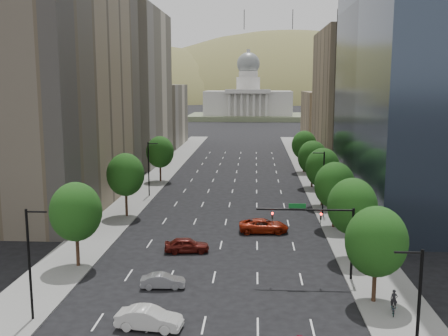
% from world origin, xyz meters
% --- Properties ---
extents(sidewalk_left, '(6.00, 200.00, 0.15)m').
position_xyz_m(sidewalk_left, '(-15.50, 60.00, 0.07)').
color(sidewalk_left, slate).
rests_on(sidewalk_left, ground).
extents(sidewalk_right, '(6.00, 200.00, 0.15)m').
position_xyz_m(sidewalk_right, '(15.50, 60.00, 0.07)').
color(sidewalk_right, slate).
rests_on(sidewalk_right, ground).
extents(midrise_cream_left, '(14.00, 30.00, 35.00)m').
position_xyz_m(midrise_cream_left, '(-25.00, 103.00, 17.50)').
color(midrise_cream_left, beige).
rests_on(midrise_cream_left, ground).
extents(filler_left, '(14.00, 26.00, 18.00)m').
position_xyz_m(filler_left, '(-25.00, 136.00, 9.00)').
color(filler_left, beige).
rests_on(filler_left, ground).
extents(parking_tan_right, '(14.00, 30.00, 30.00)m').
position_xyz_m(parking_tan_right, '(25.00, 100.00, 15.00)').
color(parking_tan_right, '#8C7759').
rests_on(parking_tan_right, ground).
extents(filler_right, '(14.00, 26.00, 16.00)m').
position_xyz_m(filler_right, '(25.00, 133.00, 8.00)').
color(filler_right, '#8C7759').
rests_on(filler_right, ground).
extents(tree_right_0, '(5.20, 5.20, 8.39)m').
position_xyz_m(tree_right_0, '(14.00, 25.00, 5.39)').
color(tree_right_0, '#382316').
rests_on(tree_right_0, ground).
extents(tree_right_1, '(5.20, 5.20, 8.75)m').
position_xyz_m(tree_right_1, '(14.00, 36.00, 5.75)').
color(tree_right_1, '#382316').
rests_on(tree_right_1, ground).
extents(tree_right_2, '(5.20, 5.20, 8.61)m').
position_xyz_m(tree_right_2, '(14.00, 48.00, 5.60)').
color(tree_right_2, '#382316').
rests_on(tree_right_2, ground).
extents(tree_right_3, '(5.20, 5.20, 8.89)m').
position_xyz_m(tree_right_3, '(14.00, 60.00, 5.89)').
color(tree_right_3, '#382316').
rests_on(tree_right_3, ground).
extents(tree_right_4, '(5.20, 5.20, 8.46)m').
position_xyz_m(tree_right_4, '(14.00, 74.00, 5.46)').
color(tree_right_4, '#382316').
rests_on(tree_right_4, ground).
extents(tree_right_5, '(5.20, 5.20, 8.75)m').
position_xyz_m(tree_right_5, '(14.00, 90.00, 5.75)').
color(tree_right_5, '#382316').
rests_on(tree_right_5, ground).
extents(tree_left_0, '(5.20, 5.20, 8.75)m').
position_xyz_m(tree_left_0, '(-14.00, 32.00, 5.75)').
color(tree_left_0, '#382316').
rests_on(tree_left_0, ground).
extents(tree_left_1, '(5.20, 5.20, 8.97)m').
position_xyz_m(tree_left_1, '(-14.00, 52.00, 5.96)').
color(tree_left_1, '#382316').
rests_on(tree_left_1, ground).
extents(tree_left_2, '(5.20, 5.20, 8.68)m').
position_xyz_m(tree_left_2, '(-14.00, 78.00, 5.68)').
color(tree_left_2, '#382316').
rests_on(tree_left_2, ground).
extents(streetlight_rs, '(1.70, 0.20, 9.00)m').
position_xyz_m(streetlight_rs, '(13.44, 12.00, 4.84)').
color(streetlight_rs, black).
rests_on(streetlight_rs, ground).
extents(streetlight_rn, '(1.70, 0.20, 9.00)m').
position_xyz_m(streetlight_rn, '(13.44, 55.00, 4.84)').
color(streetlight_rn, black).
rests_on(streetlight_rn, ground).
extents(streetlight_ls, '(1.70, 0.20, 9.00)m').
position_xyz_m(streetlight_ls, '(-13.44, 20.00, 4.84)').
color(streetlight_ls, black).
rests_on(streetlight_ls, ground).
extents(streetlight_ln, '(1.70, 0.20, 9.00)m').
position_xyz_m(streetlight_ln, '(-13.44, 65.00, 4.84)').
color(streetlight_ln, black).
rests_on(streetlight_ln, ground).
extents(traffic_signal, '(9.12, 0.40, 7.38)m').
position_xyz_m(traffic_signal, '(10.53, 30.00, 5.17)').
color(traffic_signal, black).
rests_on(traffic_signal, ground).
extents(capitol, '(60.00, 40.00, 35.20)m').
position_xyz_m(capitol, '(0.00, 249.71, 8.58)').
color(capitol, '#596647').
rests_on(capitol, ground).
extents(foothills, '(720.00, 413.00, 263.00)m').
position_xyz_m(foothills, '(34.67, 599.39, -37.78)').
color(foothills, olive).
rests_on(foothills, ground).
extents(car_white, '(5.23, 2.34, 1.67)m').
position_xyz_m(car_white, '(-4.06, 19.16, 0.83)').
color(car_white, silver).
rests_on(car_white, ground).
extents(car_maroon, '(5.10, 2.58, 1.67)m').
position_xyz_m(car_maroon, '(-3.58, 37.21, 0.83)').
color(car_maroon, '#4D110C').
rests_on(car_maroon, ground).
extents(car_silver, '(4.13, 1.72, 1.33)m').
position_xyz_m(car_silver, '(-4.43, 27.09, 0.66)').
color(car_silver, '#95969A').
rests_on(car_silver, ground).
extents(car_red_far, '(6.31, 3.22, 1.71)m').
position_xyz_m(car_red_far, '(4.99, 45.43, 0.85)').
color(car_red_far, maroon).
rests_on(car_red_far, ground).
extents(cyclist, '(0.86, 1.62, 2.05)m').
position_xyz_m(cyclist, '(15.01, 22.51, 0.84)').
color(cyclist, black).
rests_on(cyclist, sidewalk_right).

